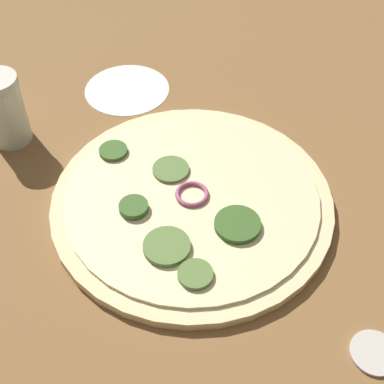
# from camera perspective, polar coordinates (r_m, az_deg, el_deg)

# --- Properties ---
(ground_plane) EXTENTS (3.00, 3.00, 0.00)m
(ground_plane) POSITION_cam_1_polar(r_m,az_deg,el_deg) (0.62, -0.00, -1.36)
(ground_plane) COLOR brown
(pizza) EXTENTS (0.32, 0.32, 0.02)m
(pizza) POSITION_cam_1_polar(r_m,az_deg,el_deg) (0.61, -0.05, -0.95)
(pizza) COLOR beige
(pizza) RESTS_ON ground_plane
(spice_jar) EXTENTS (0.05, 0.05, 0.09)m
(spice_jar) POSITION_cam_1_polar(r_m,az_deg,el_deg) (0.71, -19.44, 8.31)
(spice_jar) COLOR silver
(spice_jar) RESTS_ON ground_plane
(loose_cap) EXTENTS (0.05, 0.05, 0.01)m
(loose_cap) POSITION_cam_1_polar(r_m,az_deg,el_deg) (0.54, 18.94, -15.85)
(loose_cap) COLOR beige
(loose_cap) RESTS_ON ground_plane
(flour_patch) EXTENTS (0.12, 0.12, 0.00)m
(flour_patch) POSITION_cam_1_polar(r_m,az_deg,el_deg) (0.79, -6.94, 10.84)
(flour_patch) COLOR white
(flour_patch) RESTS_ON ground_plane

